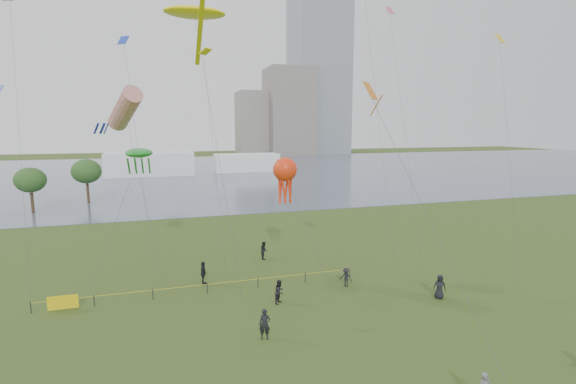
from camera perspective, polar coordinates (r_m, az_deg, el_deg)
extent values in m
plane|color=#253A12|center=(24.40, 7.32, -22.66)|extent=(400.00, 400.00, 0.00)
cube|color=#4E5A6C|center=(119.90, -12.45, 2.68)|extent=(400.00, 120.00, 0.08)
cube|color=slate|center=(205.31, 4.25, 22.27)|extent=(24.00, 24.00, 120.00)
cube|color=slate|center=(189.08, 0.15, 10.88)|extent=(20.00, 20.00, 38.00)
cube|color=gray|center=(191.27, -4.45, 9.34)|extent=(16.00, 18.00, 28.00)
cube|color=white|center=(114.37, -18.32, 3.64)|extent=(22.00, 8.00, 6.00)
cube|color=white|center=(119.52, -5.69, 4.02)|extent=(18.00, 7.00, 5.00)
cylinder|color=#382919|center=(77.11, -25.67, -0.19)|extent=(0.44, 0.44, 3.32)
ellipsoid|color=#305822|center=(76.66, -25.86, 2.57)|extent=(4.72, 4.72, 3.99)
cylinder|color=#382919|center=(72.45, -31.56, -1.28)|extent=(0.44, 0.44, 3.05)
ellipsoid|color=#305822|center=(72.00, -31.79, 1.40)|extent=(4.34, 4.34, 3.66)
cylinder|color=black|center=(34.64, -31.72, -13.30)|extent=(0.07, 0.07, 0.85)
cylinder|color=black|center=(33.79, -24.99, -13.32)|extent=(0.07, 0.07, 0.85)
cylinder|color=black|center=(33.41, -18.01, -13.16)|extent=(0.07, 0.07, 0.85)
cylinder|color=black|center=(33.50, -10.99, -12.81)|extent=(0.07, 0.07, 0.85)
cylinder|color=black|center=(34.07, -4.13, -12.28)|extent=(0.07, 0.07, 0.85)
cylinder|color=black|center=(35.09, 2.39, -11.62)|extent=(0.07, 0.07, 0.85)
cylinder|color=black|center=(36.52, 8.45, -10.87)|extent=(0.07, 0.07, 0.85)
cylinder|color=yellow|center=(33.39, -11.01, -12.29)|extent=(24.00, 0.03, 0.03)
cube|color=yellow|center=(34.11, -28.41, -13.14)|extent=(2.00, 0.04, 1.00)
imported|color=black|center=(31.17, -1.15, -13.46)|extent=(1.07, 1.07, 1.75)
imported|color=black|center=(34.46, 7.94, -11.47)|extent=(1.10, 1.12, 1.55)
imported|color=black|center=(35.18, -11.52, -10.81)|extent=(0.63, 1.18, 1.92)
imported|color=black|center=(33.87, 20.03, -12.06)|extent=(1.07, 0.94, 1.84)
imported|color=black|center=(26.43, -3.20, -17.61)|extent=(0.80, 0.66, 1.89)
imported|color=black|center=(40.87, -3.30, -7.96)|extent=(0.73, 0.90, 1.74)
cylinder|color=#3F3F42|center=(34.18, -9.68, 6.25)|extent=(2.10, 9.29, 22.43)
ellipsoid|color=yellow|center=(39.83, -12.64, 22.81)|extent=(5.31, 3.32, 0.83)
cube|color=yellow|center=(35.22, -11.96, 20.69)|extent=(0.36, 6.98, 4.09)
cube|color=yellow|center=(31.11, -11.21, 18.36)|extent=(0.95, 0.95, 0.42)
cylinder|color=#3F3F42|center=(36.00, -19.06, -0.58)|extent=(2.51, 4.15, 14.20)
cylinder|color=red|center=(37.71, -21.41, 10.54)|extent=(3.46, 4.95, 3.65)
cylinder|color=#1726A5|center=(36.62, -23.61, 7.97)|extent=(0.60, 1.13, 0.88)
cylinder|color=#1726A5|center=(37.03, -23.97, 7.95)|extent=(0.60, 1.13, 0.88)
cylinder|color=#1726A5|center=(36.94, -24.69, 7.90)|extent=(0.60, 1.13, 0.88)
cylinder|color=#1726A5|center=(36.48, -24.79, 7.89)|extent=(0.60, 1.13, 0.88)
cylinder|color=#1726A5|center=(36.28, -24.12, 7.93)|extent=(0.60, 1.13, 0.88)
cylinder|color=#3F3F42|center=(37.85, -22.44, -3.20)|extent=(3.99, 4.28, 10.46)
ellipsoid|color=#1A9025|center=(39.12, -19.70, 5.06)|extent=(2.32, 4.17, 0.81)
cylinder|color=#1A9025|center=(37.65, -20.96, 3.33)|extent=(0.16, 1.79, 1.54)
cylinder|color=#1A9025|center=(37.61, -20.12, 3.37)|extent=(0.16, 1.79, 1.54)
cylinder|color=#1A9025|center=(37.58, -19.29, 3.41)|extent=(0.16, 1.79, 1.54)
cylinder|color=#1A9025|center=(37.56, -18.45, 3.45)|extent=(0.16, 1.79, 1.54)
cylinder|color=#3F3F42|center=(34.83, 2.49, -4.64)|extent=(2.60, 3.76, 9.15)
sphere|color=red|center=(35.42, -0.41, 3.11)|extent=(2.06, 2.06, 2.06)
cylinder|color=red|center=(35.76, 0.36, 0.58)|extent=(0.18, 0.54, 2.60)
cylinder|color=red|center=(36.10, -0.22, 0.66)|extent=(0.49, 0.36, 2.61)
cylinder|color=red|center=(35.97, -0.98, 0.63)|extent=(0.49, 0.36, 2.61)
cylinder|color=red|center=(35.49, -1.18, 0.51)|extent=(0.18, 0.54, 2.60)
cylinder|color=red|center=(35.14, -0.60, 0.43)|extent=(0.49, 0.36, 2.61)
cylinder|color=red|center=(35.28, 0.18, 0.47)|extent=(0.49, 0.36, 2.61)
cylinder|color=#3F3F42|center=(24.98, 18.91, -3.54)|extent=(1.48, 12.60, 15.15)
cube|color=orange|center=(29.50, 11.21, 13.42)|extent=(1.46, 1.46, 1.19)
cylinder|color=orange|center=(28.64, 12.00, 11.52)|extent=(0.08, 1.58, 1.35)
cube|color=#E5598C|center=(46.84, 13.76, 22.99)|extent=(0.93, 0.60, 0.76)
cube|color=yellow|center=(39.13, 27.01, 18.20)|extent=(0.97, 0.68, 0.76)
cube|color=#1933B2|center=(40.09, -21.60, 18.76)|extent=(1.01, 0.76, 0.76)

